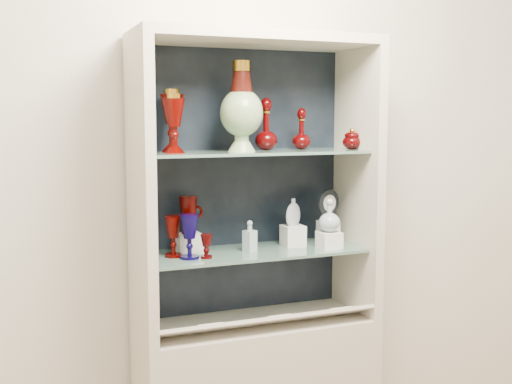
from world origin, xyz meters
name	(u,v)px	position (x,y,z in m)	size (l,w,h in m)	color
wall_back	(238,164)	(0.00, 1.75, 1.40)	(3.50, 0.02, 2.80)	beige
cabinet_back_panel	(240,182)	(0.00, 1.72, 1.32)	(0.98, 0.02, 1.15)	black
cabinet_side_left	(141,191)	(-0.48, 1.53, 1.32)	(0.04, 0.40, 1.15)	beige
cabinet_side_right	(357,182)	(0.48, 1.53, 1.32)	(0.04, 0.40, 1.15)	beige
cabinet_top_cap	(256,39)	(0.00, 1.53, 1.92)	(1.00, 0.40, 0.04)	beige
shelf_lower	(254,252)	(0.00, 1.55, 1.04)	(0.92, 0.34, 0.01)	slate
shelf_upper	(254,152)	(0.00, 1.55, 1.46)	(0.92, 0.34, 0.01)	slate
label_ledge	(266,321)	(0.00, 1.42, 0.78)	(0.92, 0.18, 0.01)	beige
label_card_0	(208,325)	(-0.25, 1.42, 0.80)	(0.10, 0.07, 0.00)	white
label_card_1	(277,317)	(0.05, 1.42, 0.80)	(0.10, 0.07, 0.00)	white
label_card_2	(338,309)	(0.33, 1.42, 0.80)	(0.10, 0.07, 0.00)	white
pedestal_lamp_left	(172,121)	(-0.33, 1.61, 1.59)	(0.10, 0.10, 0.25)	#460300
pedestal_lamp_right	(174,123)	(-0.35, 1.51, 1.58)	(0.09, 0.09, 0.23)	#460300
enamel_urn	(242,106)	(-0.07, 1.52, 1.65)	(0.18, 0.18, 0.36)	#0E4829
ruby_decanter_a	(266,121)	(0.07, 1.58, 1.59)	(0.10, 0.10, 0.24)	#450203
ruby_decanter_b	(302,128)	(0.23, 1.58, 1.56)	(0.08, 0.08, 0.19)	#450203
lidded_bowl	(352,139)	(0.44, 1.51, 1.52)	(0.08, 0.08, 0.09)	#450203
cobalt_goblet	(189,237)	(-0.30, 1.50, 1.14)	(0.07, 0.07, 0.18)	#090243
ruby_goblet_tall	(173,236)	(-0.35, 1.55, 1.13)	(0.07, 0.07, 0.17)	#460300
ruby_goblet_small	(206,246)	(-0.23, 1.48, 1.10)	(0.05, 0.05, 0.10)	#450203
riser_ruby_pitcher	(189,243)	(-0.27, 1.61, 1.09)	(0.10, 0.10, 0.08)	silver
ruby_pitcher	(188,215)	(-0.27, 1.61, 1.21)	(0.12, 0.07, 0.16)	#460300
clear_square_bottle	(250,236)	(-0.03, 1.54, 1.12)	(0.05, 0.05, 0.13)	#9BB0B7
riser_flat_flask	(293,236)	(0.19, 1.58, 1.09)	(0.09, 0.09, 0.09)	silver
flat_flask	(293,212)	(0.19, 1.58, 1.20)	(0.09, 0.03, 0.12)	#ADB3C2
riser_clear_round_decanter	(329,240)	(0.32, 1.48, 1.08)	(0.09, 0.09, 0.07)	silver
clear_round_decanter	(329,216)	(0.32, 1.48, 1.19)	(0.09, 0.09, 0.14)	#9BB0B7
riser_cameo_medallion	(328,232)	(0.36, 1.58, 1.10)	(0.08, 0.08, 0.10)	silver
cameo_medallion	(328,205)	(0.36, 1.58, 1.22)	(0.12, 0.04, 0.15)	black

